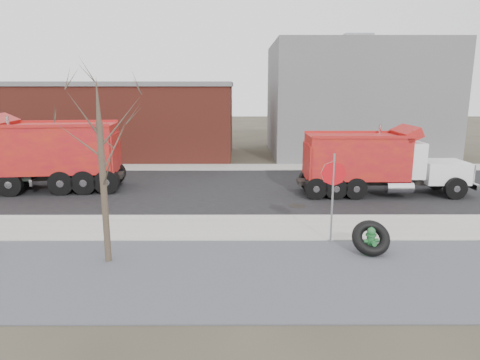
{
  "coord_description": "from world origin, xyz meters",
  "views": [
    {
      "loc": [
        0.54,
        -14.11,
        4.9
      ],
      "look_at": [
        0.59,
        1.97,
        1.4
      ],
      "focal_mm": 32.0,
      "sensor_mm": 36.0,
      "label": 1
    }
  ],
  "objects_px": {
    "stop_sign": "(333,183)",
    "dump_truck_red_b": "(37,153)",
    "truck_tire": "(371,238)",
    "fire_hydrant": "(371,242)",
    "dump_truck_red_a": "(376,160)"
  },
  "relations": [
    {
      "from": "truck_tire",
      "to": "dump_truck_red_b",
      "type": "distance_m",
      "value": 15.83
    },
    {
      "from": "truck_tire",
      "to": "stop_sign",
      "type": "distance_m",
      "value": 2.01
    },
    {
      "from": "fire_hydrant",
      "to": "truck_tire",
      "type": "distance_m",
      "value": 0.13
    },
    {
      "from": "stop_sign",
      "to": "dump_truck_red_b",
      "type": "relative_size",
      "value": 0.33
    },
    {
      "from": "stop_sign",
      "to": "dump_truck_red_b",
      "type": "height_order",
      "value": "dump_truck_red_b"
    },
    {
      "from": "truck_tire",
      "to": "dump_truck_red_a",
      "type": "distance_m",
      "value": 7.74
    },
    {
      "from": "fire_hydrant",
      "to": "truck_tire",
      "type": "xyz_separation_m",
      "value": [
        0.02,
        0.07,
        0.11
      ]
    },
    {
      "from": "stop_sign",
      "to": "dump_truck_red_a",
      "type": "relative_size",
      "value": 0.37
    },
    {
      "from": "fire_hydrant",
      "to": "truck_tire",
      "type": "height_order",
      "value": "truck_tire"
    },
    {
      "from": "dump_truck_red_a",
      "to": "dump_truck_red_b",
      "type": "height_order",
      "value": "dump_truck_red_b"
    },
    {
      "from": "stop_sign",
      "to": "dump_truck_red_a",
      "type": "xyz_separation_m",
      "value": [
        3.35,
        6.33,
        -0.36
      ]
    },
    {
      "from": "truck_tire",
      "to": "stop_sign",
      "type": "xyz_separation_m",
      "value": [
        -0.99,
        0.95,
        1.46
      ]
    },
    {
      "from": "truck_tire",
      "to": "stop_sign",
      "type": "bearing_deg",
      "value": 136.12
    },
    {
      "from": "stop_sign",
      "to": "dump_truck_red_b",
      "type": "bearing_deg",
      "value": 175.41
    },
    {
      "from": "stop_sign",
      "to": "truck_tire",
      "type": "bearing_deg",
      "value": -18.96
    }
  ]
}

